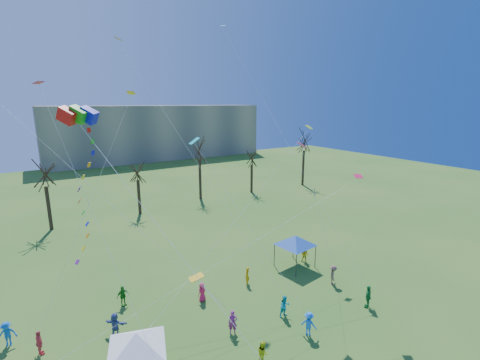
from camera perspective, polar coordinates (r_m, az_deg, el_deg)
distant_building at (r=100.31m, az=-13.89°, el=7.94°), size 60.00×14.00×15.00m
bare_tree_row at (r=52.09m, az=-11.83°, el=2.65°), size 70.43×7.93×10.68m
big_box_kite at (r=22.70m, az=-24.14°, el=-2.70°), size 4.36×7.56×18.79m
canopy_tent_white at (r=21.69m, az=-17.25°, el=-24.70°), size 4.22×4.22×3.31m
canopy_tent_blue at (r=33.53m, az=9.42°, el=-10.11°), size 4.32×4.32×3.27m
festival_crowd at (r=25.71m, az=-6.71°, el=-22.79°), size 26.17×12.91×1.85m
small_kites_aloft at (r=25.56m, az=-8.21°, el=6.83°), size 28.86×19.50×32.69m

